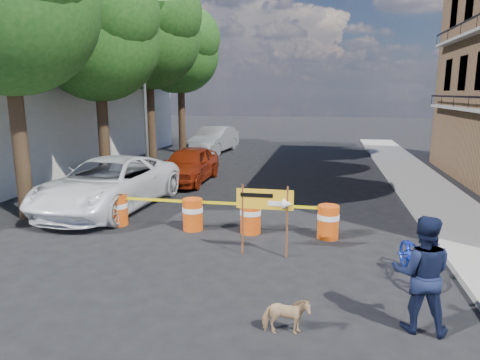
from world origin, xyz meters
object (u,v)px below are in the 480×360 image
at_px(bicycle, 415,237).
at_px(barrel_mid_left, 193,214).
at_px(pedestrian, 422,274).
at_px(dog, 286,316).
at_px(sedan_red, 189,165).
at_px(barrel_far_left, 118,209).
at_px(suv_white, 109,184).
at_px(sedan_silver, 214,140).
at_px(barrel_far_right, 328,221).
at_px(detour_sign, 272,205).
at_px(barrel_mid_right, 251,217).

bearing_deg(bicycle, barrel_mid_left, 152.35).
relative_size(pedestrian, bicycle, 1.07).
relative_size(dog, sedan_red, 0.17).
bearing_deg(barrel_far_left, bicycle, -16.00).
relative_size(suv_white, sedan_silver, 1.21).
xyz_separation_m(barrel_far_left, barrel_mid_left, (2.29, -0.01, 0.00)).
height_order(barrel_far_right, suv_white, suv_white).
xyz_separation_m(barrel_mid_left, pedestrian, (5.17, -4.27, 0.50)).
distance_m(bicycle, suv_white, 9.68).
bearing_deg(sedan_silver, pedestrian, -59.97).
bearing_deg(barrel_far_right, sedan_red, 133.10).
bearing_deg(barrel_mid_left, bicycle, -22.03).
distance_m(barrel_far_right, sedan_silver, 17.18).
height_order(barrel_far_left, detour_sign, detour_sign).
distance_m(barrel_far_left, dog, 7.23).
xyz_separation_m(bicycle, sedan_red, (-7.60, 8.51, -0.14)).
height_order(barrel_mid_left, sedan_silver, sedan_silver).
relative_size(barrel_mid_right, pedestrian, 0.46).
bearing_deg(bicycle, sedan_red, 126.17).
relative_size(detour_sign, bicycle, 0.95).
bearing_deg(sedan_silver, sedan_red, -75.52).
height_order(dog, sedan_silver, sedan_silver).
bearing_deg(barrel_mid_right, pedestrian, -50.74).
distance_m(barrel_far_right, suv_white, 7.35).
bearing_deg(barrel_mid_right, barrel_far_right, -0.95).
bearing_deg(pedestrian, barrel_mid_right, -43.85).
bearing_deg(barrel_mid_right, suv_white, 162.45).
bearing_deg(barrel_far_right, pedestrian, -71.54).
bearing_deg(suv_white, sedan_silver, 94.13).
bearing_deg(barrel_mid_left, suv_white, 154.25).
height_order(barrel_far_left, barrel_mid_right, same).
bearing_deg(bicycle, detour_sign, 162.35).
distance_m(barrel_mid_right, sedan_red, 7.31).
bearing_deg(barrel_far_left, pedestrian, -29.85).
relative_size(barrel_mid_left, sedan_silver, 0.18).
bearing_deg(detour_sign, barrel_mid_right, 115.55).
height_order(detour_sign, suv_white, detour_sign).
distance_m(bicycle, sedan_red, 11.41).
relative_size(barrel_far_left, dog, 1.19).
bearing_deg(bicycle, sedan_silver, 110.83).
bearing_deg(barrel_mid_left, sedan_red, 108.73).
height_order(barrel_far_left, sedan_silver, sedan_silver).
height_order(barrel_far_left, barrel_mid_left, same).
bearing_deg(suv_white, detour_sign, -24.70).
distance_m(barrel_far_left, bicycle, 8.08).
xyz_separation_m(barrel_mid_right, detour_sign, (0.77, -1.61, 0.78)).
relative_size(detour_sign, suv_white, 0.28).
height_order(sedan_red, sedan_silver, sedan_silver).
xyz_separation_m(suv_white, sedan_silver, (0.00, 13.98, -0.01)).
xyz_separation_m(barrel_far_left, sedan_silver, (-1.12, 15.62, 0.36)).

